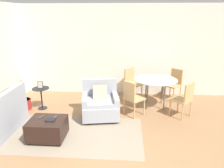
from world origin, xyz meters
The scene contains 16 objects.
ground_plane centered at (0.00, 0.00, 0.00)m, with size 20.00×20.00×0.00m, color #936B47.
wall_back centered at (0.00, 3.57, 1.38)m, with size 12.00×0.06×2.75m.
area_rug centered at (-0.87, 0.91, 0.00)m, with size 2.92×1.63×0.01m.
armchair centered at (-0.39, 1.76, 0.35)m, with size 0.98×0.94×0.90m.
ottoman centered at (-1.35, 0.70, 0.23)m, with size 0.72×0.61×0.42m.
book_stack centered at (-1.27, 0.69, 0.43)m, with size 0.18×0.15×0.02m.
tv_remote_primary centered at (-1.21, 0.83, 0.42)m, with size 0.05×0.17×0.01m.
tv_remote_secondary centered at (-1.51, 0.81, 0.42)m, with size 0.11×0.15×0.01m.
potted_plant centered at (-2.52, 2.07, 0.21)m, with size 0.41×0.41×0.97m.
side_table centered at (-2.03, 2.16, 0.41)m, with size 0.44×0.44×0.58m.
picture_frame centered at (-2.03, 2.16, 0.67)m, with size 0.15×0.07×0.18m.
dining_table centered at (1.01, 2.53, 0.70)m, with size 1.16×1.16×0.78m.
dining_chair_near_left centered at (0.38, 1.90, 0.52)m, with size 0.59×0.59×0.90m.
dining_chair_near_right centered at (1.65, 1.90, 0.52)m, with size 0.59×0.59×0.90m.
dining_chair_far_left centered at (0.38, 3.17, 0.52)m, with size 0.59×0.59×0.90m.
dining_chair_far_right centered at (1.65, 3.17, 0.52)m, with size 0.59×0.59×0.90m.
Camera 1 is at (0.25, -3.14, 2.44)m, focal length 35.00 mm.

